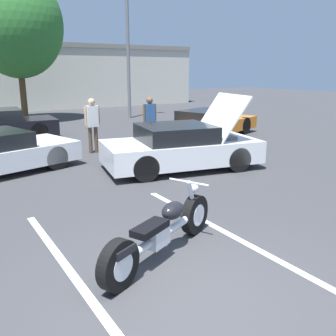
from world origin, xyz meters
TOP-DOWN VIEW (x-y plane):
  - ground_plane at (0.00, 0.00)m, footprint 80.00×80.00m
  - parking_stripe_foreground at (-1.01, 1.18)m, footprint 0.12×5.08m
  - parking_stripe_middle at (1.61, 1.18)m, footprint 0.12×5.08m
  - light_pole at (7.37, 15.99)m, footprint 1.21×0.28m
  - tree_background at (1.99, 17.77)m, footprint 4.57×4.57m
  - motorcycle at (0.26, 1.14)m, footprint 2.45×1.28m
  - show_car_hood_open at (3.39, 5.18)m, footprint 4.50×2.76m
  - parked_car_right_row at (7.22, 8.78)m, footprint 5.01×3.18m
  - parked_car_mid_right_row at (-0.05, 12.62)m, footprint 4.17×2.15m
  - spectator_near_motorcycle at (2.10, 8.38)m, footprint 0.52×0.23m
  - spectator_by_show_car at (4.11, 8.17)m, footprint 0.52×0.23m

SIDE VIEW (x-z plane):
  - ground_plane at x=0.00m, z-range 0.00..0.00m
  - parking_stripe_foreground at x=-1.01m, z-range 0.00..0.01m
  - parking_stripe_middle at x=1.61m, z-range 0.00..0.01m
  - motorcycle at x=0.26m, z-range -0.09..0.88m
  - parked_car_right_row at x=7.22m, z-range 0.00..1.08m
  - parked_car_mid_right_row at x=-0.05m, z-range -0.02..1.16m
  - show_car_hood_open at x=3.39m, z-range -0.40..1.60m
  - spectator_by_show_car at x=4.11m, z-range 0.17..1.92m
  - spectator_near_motorcycle at x=2.10m, z-range 0.18..1.95m
  - light_pole at x=7.37m, z-range 0.38..7.45m
  - tree_background at x=1.99m, z-range 1.09..8.55m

